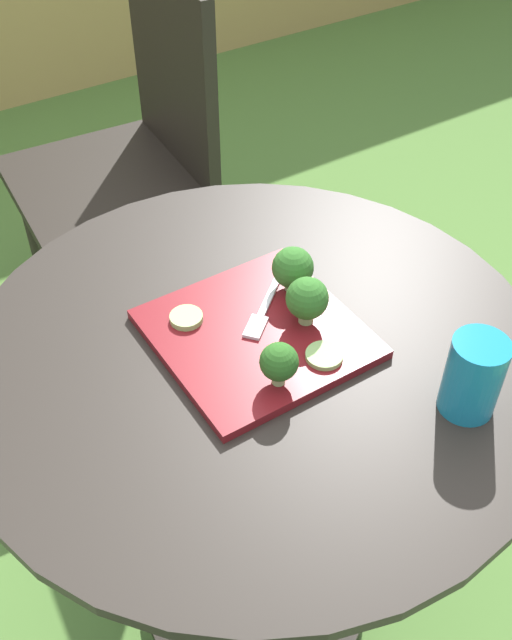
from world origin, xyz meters
TOP-DOWN VIEW (x-y plane):
  - ground_plane at (0.00, 0.00)m, footprint 12.00×12.00m
  - patio_table at (0.00, 0.00)m, footprint 0.80×0.80m
  - patio_chair at (0.24, 0.90)m, footprint 0.47×0.47m
  - salad_plate at (0.01, 0.01)m, footprint 0.26×0.26m
  - drinking_glass at (0.16, -0.23)m, footprint 0.07×0.07m
  - fork at (0.04, 0.04)m, footprint 0.13×0.11m
  - broccoli_floret_0 at (0.08, -0.01)m, footprint 0.06×0.06m
  - broccoli_floret_1 at (0.10, 0.06)m, footprint 0.06×0.06m
  - broccoli_floret_2 at (-0.02, -0.08)m, footprint 0.05×0.05m
  - cucumber_slice_0 at (0.06, -0.08)m, footprint 0.05×0.05m
  - cucumber_slice_1 at (-0.06, 0.08)m, footprint 0.05×0.05m

SIDE VIEW (x-z plane):
  - ground_plane at x=0.00m, z-range 0.00..0.00m
  - patio_table at x=0.00m, z-range 0.07..0.78m
  - patio_chair at x=0.24m, z-range 0.08..0.98m
  - salad_plate at x=0.01m, z-range 0.71..0.73m
  - fork at x=0.04m, z-range 0.73..0.73m
  - cucumber_slice_0 at x=0.06m, z-range 0.73..0.73m
  - cucumber_slice_1 at x=-0.06m, z-range 0.73..0.74m
  - drinking_glass at x=0.16m, z-range 0.71..0.82m
  - broccoli_floret_2 at x=-0.02m, z-range 0.73..0.79m
  - broccoli_floret_1 at x=0.10m, z-range 0.73..0.80m
  - broccoli_floret_0 at x=0.08m, z-range 0.73..0.80m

